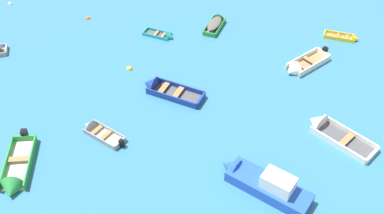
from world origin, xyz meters
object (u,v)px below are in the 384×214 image
at_px(rowboat_deep_blue_back_row_left, 161,88).
at_px(rowboat_yellow_foreground_center, 348,38).
at_px(rowboat_green_near_camera, 216,22).
at_px(rowboat_grey_center, 96,130).
at_px(rowboat_white_cluster_inner, 300,67).
at_px(mooring_buoy_outer_edge, 129,69).
at_px(mooring_buoy_between_boats_right, 88,19).
at_px(motor_launch_blue_far_right, 263,182).
at_px(rowboat_white_cluster_outer, 326,128).
at_px(rowboat_green_outer_right, 15,176).
at_px(rowboat_turquoise_back_row_right, 165,36).
at_px(mooring_buoy_far_field, 10,4).

xyz_separation_m(rowboat_deep_blue_back_row_left, rowboat_yellow_foreground_center, (14.23, 8.50, -0.08)).
bearing_deg(rowboat_green_near_camera, rowboat_grey_center, -115.23).
bearing_deg(rowboat_white_cluster_inner, mooring_buoy_outer_edge, -172.51).
bearing_deg(rowboat_white_cluster_inner, mooring_buoy_between_boats_right, 164.85).
height_order(motor_launch_blue_far_right, mooring_buoy_between_boats_right, motor_launch_blue_far_right).
bearing_deg(rowboat_green_near_camera, rowboat_yellow_foreground_center, -3.80).
height_order(rowboat_green_near_camera, rowboat_white_cluster_outer, rowboat_white_cluster_outer).
distance_m(rowboat_grey_center, mooring_buoy_between_boats_right, 14.39).
xyz_separation_m(rowboat_grey_center, rowboat_green_outer_right, (-3.59, -4.31, 0.07)).
bearing_deg(rowboat_grey_center, motor_launch_blue_far_right, -16.03).
bearing_deg(mooring_buoy_outer_edge, rowboat_turquoise_back_row_right, 67.12).
bearing_deg(rowboat_green_outer_right, rowboat_grey_center, 50.23).
bearing_deg(rowboat_green_near_camera, rowboat_turquoise_back_row_right, -149.27).
bearing_deg(rowboat_grey_center, rowboat_white_cluster_outer, 8.19).
bearing_deg(motor_launch_blue_far_right, mooring_buoy_outer_edge, 135.76).
height_order(motor_launch_blue_far_right, rowboat_green_outer_right, motor_launch_blue_far_right).
bearing_deg(rowboat_white_cluster_inner, rowboat_yellow_foreground_center, 47.91).
xyz_separation_m(rowboat_turquoise_back_row_right, rowboat_deep_blue_back_row_left, (0.92, -6.82, 0.09)).
relative_size(rowboat_white_cluster_inner, mooring_buoy_between_boats_right, 9.40).
relative_size(rowboat_turquoise_back_row_right, rowboat_yellow_foreground_center, 0.96).
relative_size(rowboat_green_near_camera, rowboat_white_cluster_outer, 0.73).
height_order(rowboat_white_cluster_outer, mooring_buoy_far_field, rowboat_white_cluster_outer).
bearing_deg(mooring_buoy_outer_edge, rowboat_yellow_foreground_center, 20.26).
bearing_deg(rowboat_turquoise_back_row_right, mooring_buoy_far_field, 166.87).
bearing_deg(mooring_buoy_between_boats_right, rowboat_white_cluster_inner, -15.15).
bearing_deg(rowboat_turquoise_back_row_right, rowboat_yellow_foreground_center, 6.36).
xyz_separation_m(rowboat_green_near_camera, mooring_buoy_far_field, (-19.41, 1.15, -0.29)).
distance_m(rowboat_green_near_camera, rowboat_yellow_foreground_center, 11.10).
bearing_deg(rowboat_green_outer_right, rowboat_yellow_foreground_center, 39.50).
xyz_separation_m(motor_launch_blue_far_right, rowboat_yellow_foreground_center, (6.87, 16.27, -0.39)).
height_order(rowboat_yellow_foreground_center, mooring_buoy_outer_edge, rowboat_yellow_foreground_center).
distance_m(rowboat_turquoise_back_row_right, motor_launch_blue_far_right, 16.77).
height_order(rowboat_grey_center, rowboat_deep_blue_back_row_left, rowboat_deep_blue_back_row_left).
relative_size(rowboat_green_near_camera, rowboat_turquoise_back_row_right, 1.18).
height_order(rowboat_green_near_camera, rowboat_yellow_foreground_center, rowboat_green_near_camera).
distance_m(rowboat_white_cluster_inner, rowboat_deep_blue_back_row_left, 10.79).
bearing_deg(mooring_buoy_between_boats_right, rowboat_deep_blue_back_row_left, -46.95).
bearing_deg(mooring_buoy_between_boats_right, rowboat_green_outer_right, -85.86).
bearing_deg(mooring_buoy_far_field, rowboat_white_cluster_inner, -13.87).
height_order(rowboat_green_near_camera, mooring_buoy_outer_edge, rowboat_green_near_camera).
height_order(motor_launch_blue_far_right, rowboat_deep_blue_back_row_left, motor_launch_blue_far_right).
height_order(mooring_buoy_far_field, mooring_buoy_outer_edge, mooring_buoy_outer_edge).
relative_size(rowboat_deep_blue_back_row_left, rowboat_white_cluster_outer, 1.05).
relative_size(rowboat_green_near_camera, rowboat_yellow_foreground_center, 1.13).
distance_m(rowboat_white_cluster_inner, rowboat_yellow_foreground_center, 6.21).
relative_size(rowboat_deep_blue_back_row_left, mooring_buoy_far_field, 13.51).
relative_size(motor_launch_blue_far_right, mooring_buoy_outer_edge, 12.14).
distance_m(rowboat_white_cluster_inner, rowboat_grey_center, 15.96).
height_order(rowboat_green_near_camera, mooring_buoy_far_field, rowboat_green_near_camera).
bearing_deg(rowboat_deep_blue_back_row_left, rowboat_green_near_camera, 71.12).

